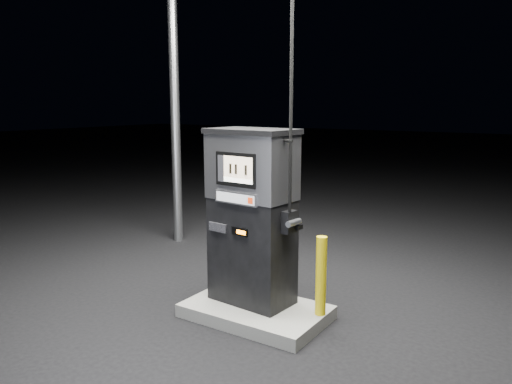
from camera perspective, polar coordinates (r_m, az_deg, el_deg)
The scene contains 5 objects.
ground at distance 5.99m, azimuth -0.00°, elevation -14.14°, with size 80.00×80.00×0.00m, color black.
pump_island at distance 5.96m, azimuth -0.00°, elevation -13.48°, with size 1.60×1.00×0.15m, color #60605B.
fuel_dispenser at distance 5.75m, azimuth -0.44°, elevation -2.63°, with size 1.14×0.68×4.21m.
bollard_left at distance 6.13m, azimuth -3.95°, elevation -7.61°, with size 0.12×0.12×0.89m, color #D5BA0B.
bollard_right at distance 5.59m, azimuth 7.44°, elevation -9.50°, with size 0.12×0.12×0.89m, color #D5BA0B.
Camera 1 is at (3.00, -4.57, 2.46)m, focal length 35.00 mm.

